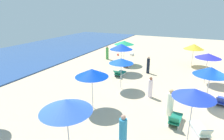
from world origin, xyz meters
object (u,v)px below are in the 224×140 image
Objects in this scene: lounge_chair_3_0 at (127,64)px; beachgoer_1 at (170,103)px; umbrella_7 at (194,47)px; beachgoer_2 at (123,131)px; cooler_box_0 at (132,54)px; umbrella_0 at (92,73)px; lounge_chair_4_1 at (175,119)px; beachgoer_0 at (107,53)px; umbrella_3 at (124,43)px; beachgoer_3 at (148,65)px; umbrella_1 at (66,105)px; umbrella_2 at (211,71)px; umbrella_8 at (121,61)px; umbrella_5 at (121,47)px; beach_ball_2 at (118,55)px; beachgoer_4 at (150,88)px; lounge_chair_4_0 at (200,130)px; umbrella_6 at (208,56)px; lounge_chair_2_0 at (222,101)px; umbrella_4 at (194,93)px; lounge_chair_5_0 at (120,73)px.

beachgoer_1 is (-7.94, -5.61, 0.48)m from lounge_chair_3_0.
umbrella_7 reaches higher than lounge_chair_3_0.
umbrella_7 is 1.58× the size of beachgoer_2.
cooler_box_0 is (12.91, 6.80, -0.58)m from beachgoer_1.
umbrella_0 reaches higher than cooler_box_0.
beachgoer_0 is at bearing -45.01° from lounge_chair_4_1.
beachgoer_3 is (-2.03, -3.28, -1.58)m from umbrella_3.
beachgoer_2 is at bearing -53.39° from umbrella_1.
umbrella_2 reaches higher than umbrella_8.
lounge_chair_4_1 is (4.04, -3.87, -1.95)m from umbrella_1.
lounge_chair_3_0 is 0.87× the size of beachgoer_3.
umbrella_5 reaches higher than umbrella_0.
lounge_chair_4_1 reaches higher than beach_ball_2.
beachgoer_3 reaches higher than beachgoer_4.
cooler_box_0 is at bearing 10.70° from umbrella_1.
umbrella_0 is at bearing -24.74° from lounge_chair_4_0.
beachgoer_0 is (3.81, 3.38, -1.75)m from umbrella_5.
umbrella_6 reaches higher than umbrella_1.
lounge_chair_2_0 is at bearing -62.09° from umbrella_0.
lounge_chair_2_0 is 1.03× the size of lounge_chair_3_0.
lounge_chair_4_1 reaches higher than lounge_chair_4_0.
umbrella_6 is (3.66, 1.01, 2.07)m from lounge_chair_2_0.
cooler_box_0 is at bearing -115.51° from beachgoer_0.
umbrella_4 reaches higher than umbrella_1.
umbrella_2 is 14.48m from beach_ball_2.
beachgoer_1 is at bearing -35.07° from umbrella_1.
lounge_chair_5_0 is (9.86, 1.78, -1.98)m from umbrella_1.
umbrella_1 is at bearing 121.23° from umbrella_4.
umbrella_7 is (12.45, -5.06, -0.22)m from umbrella_0.
beachgoer_2 reaches higher than lounge_chair_4_1.
umbrella_4 reaches higher than beachgoer_0.
lounge_chair_4_0 is 2.12m from beachgoer_1.
umbrella_5 is (7.22, 7.19, 2.27)m from lounge_chair_4_0.
umbrella_8 reaches higher than beachgoer_1.
umbrella_5 reaches higher than lounge_chair_5_0.
umbrella_6 is 1.57× the size of beachgoer_1.
umbrella_4 is 5.08m from beachgoer_4.
umbrella_1 reaches higher than lounge_chair_5_0.
umbrella_8 is at bearing -56.50° from lounge_chair_4_0.
umbrella_1 is 5.10× the size of cooler_box_0.
umbrella_3 is at bearing 10.70° from umbrella_0.
lounge_chair_4_1 is 0.95× the size of lounge_chair_5_0.
beachgoer_2 is at bearing 65.28° from lounge_chair_2_0.
beachgoer_0 is at bearing -109.06° from beachgoer_4.
lounge_chair_4_0 is 15.28m from beachgoer_0.
cooler_box_0 is at bearing -58.45° from lounge_chair_4_1.
beachgoer_0 is 10.87m from beachgoer_4.
umbrella_4 reaches higher than lounge_chair_3_0.
lounge_chair_3_0 is 7.92m from umbrella_6.
umbrella_2 reaches higher than lounge_chair_5_0.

